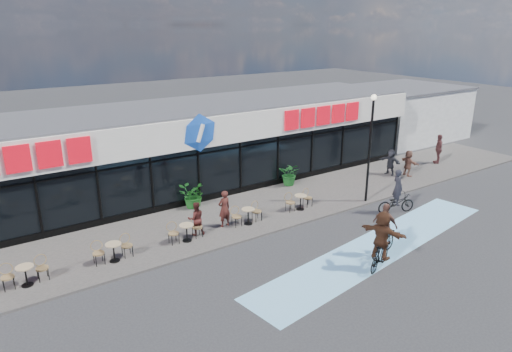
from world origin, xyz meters
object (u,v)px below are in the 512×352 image
Objects in this scene: patron_right at (196,219)px; pedestrian_a at (390,162)px; pedestrian_b at (408,163)px; cyclist_b at (396,199)px; pedestrian_c at (439,149)px; cyclist_a at (381,242)px; potted_plant_left at (191,197)px; patron_left at (224,209)px; potted_plant_right at (290,174)px; lamp_post at (370,140)px; potted_plant_mid at (195,196)px.

patron_right is 13.66m from pedestrian_a.
cyclist_b reaches higher than pedestrian_b.
pedestrian_c is 9.63m from cyclist_b.
cyclist_a is (-13.64, -7.10, 0.04)m from pedestrian_c.
cyclist_b is (8.14, -5.96, 0.04)m from potted_plant_left.
potted_plant_right is at bearing -160.29° from patron_left.
pedestrian_b is at bearing -35.28° from pedestrian_c.
lamp_post is 2.47× the size of cyclist_b.
pedestrian_a is at bearing 43.01° from cyclist_b.
cyclist_a reaches higher than potted_plant_right.
patron_right is at bearing -41.86° from pedestrian_c.
lamp_post is at bearing -70.26° from pedestrian_a.
patron_right is at bearing -112.08° from potted_plant_left.
potted_plant_right is 0.83× the size of pedestrian_b.
patron_right is 14.32m from pedestrian_b.
patron_left is at bearing -155.10° from potted_plant_right.
cyclist_b reaches higher than patron_left.
pedestrian_c is 0.83× the size of cyclist_a.
patron_left reaches higher than potted_plant_right.
cyclist_b is (1.93, -5.91, -0.03)m from potted_plant_right.
pedestrian_b is at bearing -11.57° from potted_plant_left.
pedestrian_b is at bearing -165.17° from patron_right.
cyclist_b is at bearing -71.91° from potted_plant_right.
potted_plant_right is at bearing 81.33° from pedestrian_b.
cyclist_b is at bearing 33.76° from cyclist_a.
lamp_post is 8.13m from patron_left.
patron_left is at bearing 158.03° from cyclist_b.
pedestrian_a is (6.26, -1.88, 0.13)m from potted_plant_right.
pedestrian_a is at bearing -46.39° from pedestrian_c.
patron_left is at bearing 169.53° from lamp_post.
lamp_post reaches higher than pedestrian_a.
cyclist_b is (0.21, -1.75, -2.61)m from lamp_post.
patron_right is 7.76m from cyclist_a.
pedestrian_b is at bearing 175.26° from patron_left.
potted_plant_mid is 5.91m from potted_plant_right.
potted_plant_right is 10.94m from pedestrian_c.
pedestrian_c is at bearing -7.03° from potted_plant_left.
patron_left is 1.08× the size of pedestrian_b.
potted_plant_mid is 16.81m from pedestrian_c.
cyclist_b is (7.85, -3.17, -0.22)m from patron_left.
potted_plant_mid is 0.48× the size of cyclist_b.
pedestrian_a is 0.82× the size of pedestrian_c.
pedestrian_a is (4.53, 2.28, -2.45)m from lamp_post.
pedestrian_c reaches higher than potted_plant_right.
potted_plant_mid is 9.83m from cyclist_a.
patron_right is 0.78× the size of pedestrian_c.
potted_plant_left is 6.21m from potted_plant_right.
lamp_post is at bearing -67.47° from potted_plant_right.
lamp_post reaches higher than potted_plant_mid.
lamp_post is 3.48× the size of pedestrian_b.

